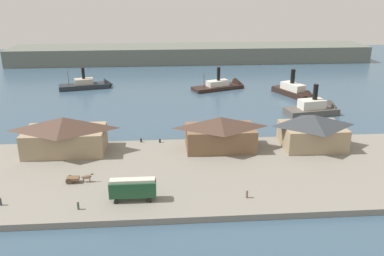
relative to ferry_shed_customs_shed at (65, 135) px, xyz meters
name	(u,v)px	position (x,y,z in m)	size (l,w,h in m)	color
ground_plane	(222,137)	(37.83, 9.74, -5.49)	(320.00, 320.00, 0.00)	#385166
quay_promenade	(237,172)	(37.83, -12.26, -4.89)	(110.00, 36.00, 1.20)	gray
seawall_edge	(224,140)	(37.83, 6.14, -4.99)	(110.00, 0.80, 1.00)	#666159
ferry_shed_customs_shed	(65,135)	(0.00, 0.00, 0.00)	(18.36, 10.57, 8.44)	#998466
ferry_shed_central_terminal	(220,133)	(35.85, -0.72, -0.31)	(16.30, 9.45, 7.83)	brown
ferry_shed_west_terminal	(313,131)	(57.84, -1.18, -0.25)	(14.43, 11.09, 7.96)	#998466
street_tram	(133,188)	(16.80, -23.70, -1.82)	(8.34, 2.47, 4.23)	#1E4C2D
horse_cart	(78,178)	(5.64, -15.79, -3.36)	(5.37, 1.68, 1.87)	brown
pedestrian_standing_center	(247,194)	(37.42, -24.42, -3.53)	(0.41, 0.41, 1.67)	#6B5B4C
pedestrian_walking_west	(0,202)	(-6.43, -23.69, -3.57)	(0.39, 0.39, 1.58)	#33384C
pedestrian_by_tram	(78,206)	(7.48, -26.17, -3.55)	(0.40, 0.40, 1.61)	#3D4C42
mooring_post_center_west	(160,141)	(21.68, 4.17, -3.84)	(0.44, 0.44, 0.90)	black
mooring_post_west	(19,145)	(-12.11, 4.26, -3.84)	(0.44, 0.44, 0.90)	black
mooring_post_center_east	(141,140)	(17.06, 4.84, -3.84)	(0.44, 0.44, 0.90)	black
ferry_mid_harbor	(91,85)	(-4.66, 66.13, -4.19)	(20.94, 9.86, 9.77)	#23282D
ferry_approaching_west	(296,92)	(70.02, 47.96, -3.74)	(12.23, 18.89, 10.91)	black
ferry_near_quay	(225,86)	(46.66, 61.56, -4.38)	(22.05, 13.35, 10.66)	black
ferry_outer_harbor	(317,109)	(70.11, 27.41, -3.84)	(18.08, 9.30, 11.52)	#514C47
far_headland	(191,54)	(37.83, 119.74, -1.49)	(180.00, 24.00, 8.00)	#60665B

